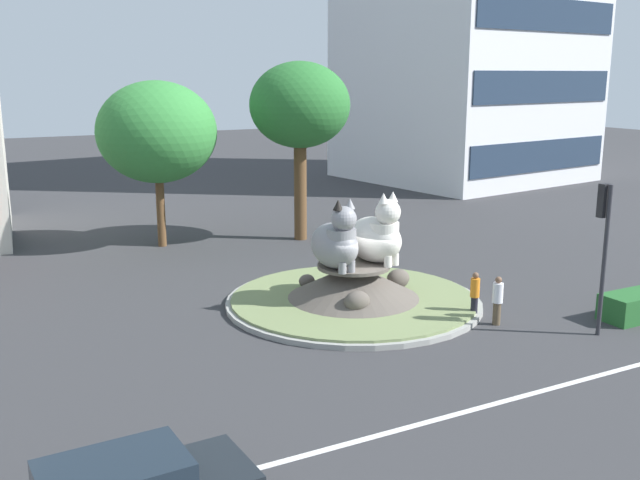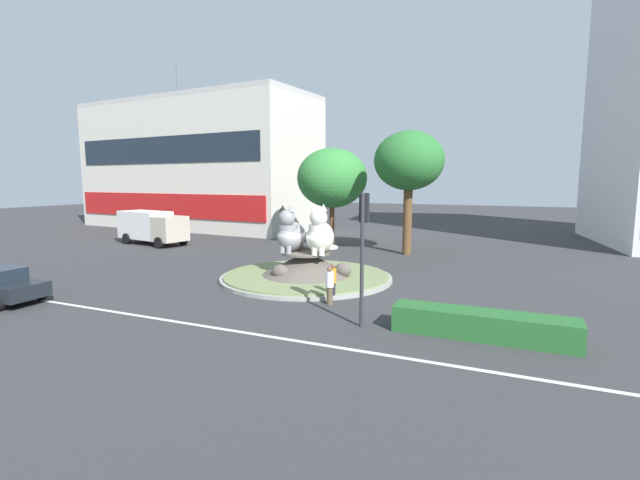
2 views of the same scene
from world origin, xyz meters
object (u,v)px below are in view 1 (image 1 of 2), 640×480
cat_statue_white (377,236)px  second_tree_near_tower (300,107)px  pedestrian_orange_shirt (475,294)px  cat_statue_grey (336,243)px  traffic_light_mast (604,231)px  pedestrian_white_shirt (497,299)px  broadleaf_tree_behind_island (157,132)px

cat_statue_white → second_tree_near_tower: bearing=152.2°
cat_statue_white → pedestrian_orange_shirt: size_ratio=1.72×
cat_statue_grey → cat_statue_white: 1.69m
cat_statue_white → second_tree_near_tower: 11.48m
pedestrian_orange_shirt → cat_statue_grey: bearing=-55.5°
traffic_light_mast → second_tree_near_tower: second_tree_near_tower is taller
cat_statue_white → traffic_light_mast: size_ratio=0.57×
cat_statue_white → pedestrian_orange_shirt: (1.99, -3.09, -1.59)m
pedestrian_white_shirt → pedestrian_orange_shirt: bearing=-157.5°
broadleaf_tree_behind_island → pedestrian_white_shirt: (6.59, -16.27, -4.59)m
pedestrian_white_shirt → pedestrian_orange_shirt: size_ratio=1.03×
cat_statue_grey → cat_statue_white: (1.69, 0.04, 0.03)m
second_tree_near_tower → pedestrian_white_shirt: size_ratio=5.29×
cat_statue_grey → pedestrian_orange_shirt: 5.03m
traffic_light_mast → broadleaf_tree_behind_island: bearing=22.4°
broadleaf_tree_behind_island → second_tree_near_tower: size_ratio=0.90×
cat_statue_grey → traffic_light_mast: traffic_light_mast is taller
second_tree_near_tower → pedestrian_white_shirt: 15.54m
traffic_light_mast → pedestrian_white_shirt: (-2.19, 2.16, -2.51)m
cat_statue_white → traffic_light_mast: (4.40, -6.13, 0.93)m
cat_statue_grey → broadleaf_tree_behind_island: (-2.70, 12.34, 3.04)m
broadleaf_tree_behind_island → pedestrian_orange_shirt: 17.28m
cat_statue_white → broadleaf_tree_behind_island: broadleaf_tree_behind_island is taller
pedestrian_orange_shirt → traffic_light_mast: bearing=112.4°
cat_statue_grey → traffic_light_mast: bearing=41.5°
broadleaf_tree_behind_island → second_tree_near_tower: 6.90m
second_tree_near_tower → pedestrian_orange_shirt: bearing=-90.8°
traffic_light_mast → pedestrian_orange_shirt: size_ratio=3.01×
cat_statue_white → pedestrian_white_shirt: bearing=13.0°
traffic_light_mast → cat_statue_white: bearing=32.5°
traffic_light_mast → pedestrian_white_shirt: 3.97m
cat_statue_white → cat_statue_grey: bearing=-104.7°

